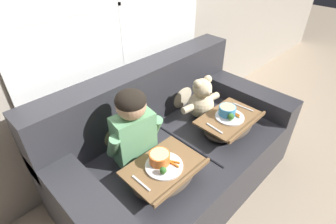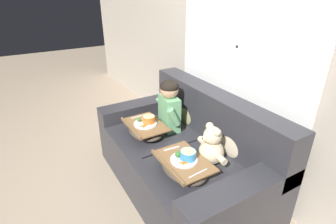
# 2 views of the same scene
# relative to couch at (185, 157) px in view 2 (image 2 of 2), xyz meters

# --- Properties ---
(ground_plane) EXTENTS (14.00, 14.00, 0.00)m
(ground_plane) POSITION_rel_couch_xyz_m (0.00, -0.06, -0.33)
(ground_plane) COLOR tan
(wall_back_with_window) EXTENTS (8.00, 0.08, 2.60)m
(wall_back_with_window) POSITION_rel_couch_xyz_m (0.00, 0.57, 0.97)
(wall_back_with_window) COLOR #A89E8E
(wall_back_with_window) RESTS_ON ground_plane
(couch) EXTENTS (1.80, 1.00, 0.93)m
(couch) POSITION_rel_couch_xyz_m (0.00, 0.00, 0.00)
(couch) COLOR #2D2D33
(couch) RESTS_ON ground_plane
(throw_pillow_behind_child) EXTENTS (0.32, 0.16, 0.34)m
(throw_pillow_behind_child) POSITION_rel_couch_xyz_m (-0.34, 0.26, 0.30)
(throw_pillow_behind_child) COLOR #898456
(throw_pillow_behind_child) RESTS_ON couch
(throw_pillow_behind_teddy) EXTENTS (0.33, 0.16, 0.34)m
(throw_pillow_behind_teddy) POSITION_rel_couch_xyz_m (0.34, 0.26, 0.30)
(throw_pillow_behind_teddy) COLOR #C1B293
(throw_pillow_behind_teddy) RESTS_ON couch
(child_figure) EXTENTS (0.39, 0.20, 0.53)m
(child_figure) POSITION_rel_couch_xyz_m (-0.34, 0.02, 0.43)
(child_figure) COLOR #66A370
(child_figure) RESTS_ON couch
(teddy_bear) EXTENTS (0.38, 0.27, 0.35)m
(teddy_bear) POSITION_rel_couch_xyz_m (0.34, 0.02, 0.29)
(teddy_bear) COLOR beige
(teddy_bear) RESTS_ON couch
(lap_tray_child) EXTENTS (0.46, 0.33, 0.20)m
(lap_tray_child) POSITION_rel_couch_xyz_m (-0.34, -0.25, 0.21)
(lap_tray_child) COLOR #473D33
(lap_tray_child) RESTS_ON child_figure
(lap_tray_teddy) EXTENTS (0.47, 0.33, 0.20)m
(lap_tray_teddy) POSITION_rel_couch_xyz_m (0.34, -0.25, 0.21)
(lap_tray_teddy) COLOR #473D33
(lap_tray_teddy) RESTS_ON teddy_bear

